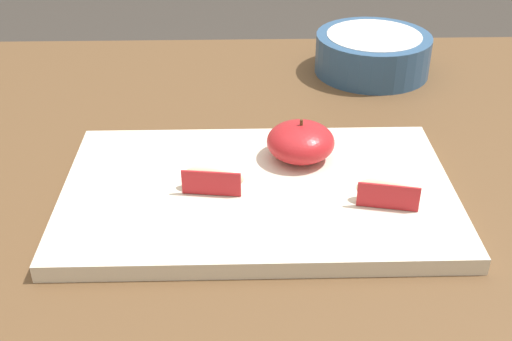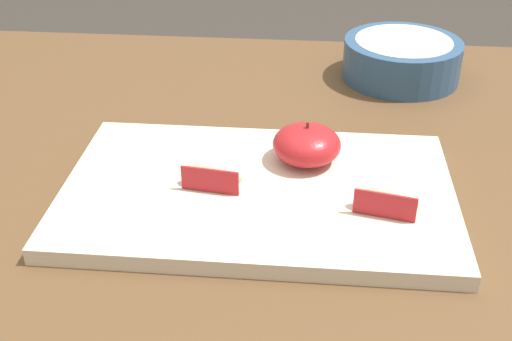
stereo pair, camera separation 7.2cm
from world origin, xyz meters
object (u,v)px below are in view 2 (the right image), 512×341
(apple_wedge_near_knife, at_px, (386,200))
(ceramic_fruit_bowl, at_px, (402,58))
(apple_wedge_middle, at_px, (213,175))
(cutting_board, at_px, (256,193))
(apple_half_skin_up, at_px, (307,144))

(apple_wedge_near_knife, height_order, ceramic_fruit_bowl, ceramic_fruit_bowl)
(apple_wedge_middle, bearing_deg, cutting_board, 7.45)
(apple_half_skin_up, bearing_deg, cutting_board, -132.14)
(cutting_board, bearing_deg, apple_wedge_middle, -172.55)
(apple_half_skin_up, bearing_deg, apple_wedge_middle, -146.96)
(cutting_board, height_order, apple_wedge_near_knife, apple_wedge_near_knife)
(apple_wedge_near_knife, relative_size, ceramic_fruit_bowl, 0.39)
(apple_half_skin_up, distance_m, apple_wedge_near_knife, 0.13)
(apple_half_skin_up, relative_size, ceramic_fruit_bowl, 0.44)
(apple_wedge_near_knife, bearing_deg, cutting_board, 165.05)
(cutting_board, relative_size, apple_half_skin_up, 5.42)
(apple_wedge_middle, xyz_separation_m, ceramic_fruit_bowl, (0.24, 0.37, -0.00))
(cutting_board, distance_m, apple_wedge_near_knife, 0.15)
(apple_wedge_middle, height_order, apple_wedge_near_knife, same)
(apple_half_skin_up, xyz_separation_m, apple_wedge_middle, (-0.10, -0.07, -0.01))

